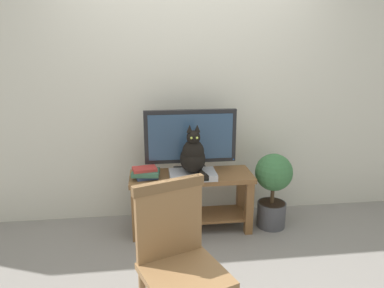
{
  "coord_description": "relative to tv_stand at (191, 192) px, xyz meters",
  "views": [
    {
      "loc": [
        -0.4,
        -2.49,
        1.7
      ],
      "look_at": [
        -0.02,
        0.55,
        0.85
      ],
      "focal_mm": 33.69,
      "sensor_mm": 36.0,
      "label": 1
    }
  ],
  "objects": [
    {
      "name": "cat",
      "position": [
        0.0,
        -0.1,
        0.39
      ],
      "size": [
        0.23,
        0.35,
        0.44
      ],
      "color": "black",
      "rests_on": "media_box"
    },
    {
      "name": "ground_plane",
      "position": [
        0.02,
        -0.6,
        -0.37
      ],
      "size": [
        12.0,
        12.0,
        0.0
      ],
      "primitive_type": "plane",
      "color": "gray"
    },
    {
      "name": "potted_plant",
      "position": [
        0.77,
        -0.05,
        0.05
      ],
      "size": [
        0.35,
        0.35,
        0.73
      ],
      "color": "#47474C",
      "rests_on": "ground"
    },
    {
      "name": "back_wall",
      "position": [
        0.02,
        0.41,
        1.03
      ],
      "size": [
        7.0,
        0.12,
        2.8
      ],
      "primitive_type": "cube",
      "color": "beige",
      "rests_on": "ground"
    },
    {
      "name": "wooden_chair",
      "position": [
        -0.23,
        -1.28,
        0.18
      ],
      "size": [
        0.56,
        0.57,
        0.96
      ],
      "color": "olive",
      "rests_on": "ground"
    },
    {
      "name": "book_stack",
      "position": [
        -0.42,
        -0.05,
        0.23
      ],
      "size": [
        0.26,
        0.21,
        0.1
      ],
      "color": "#33477A",
      "rests_on": "tv_stand"
    },
    {
      "name": "tv_stand",
      "position": [
        0.0,
        0.0,
        0.0
      ],
      "size": [
        1.13,
        0.41,
        0.55
      ],
      "color": "brown",
      "rests_on": "ground"
    },
    {
      "name": "media_box",
      "position": [
        0.0,
        -0.08,
        0.2
      ],
      "size": [
        0.42,
        0.27,
        0.05
      ],
      "color": "#ADADB2",
      "rests_on": "tv_stand"
    },
    {
      "name": "tv",
      "position": [
        0.0,
        0.07,
        0.5
      ],
      "size": [
        0.84,
        0.2,
        0.59
      ],
      "color": "black",
      "rests_on": "tv_stand"
    }
  ]
}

